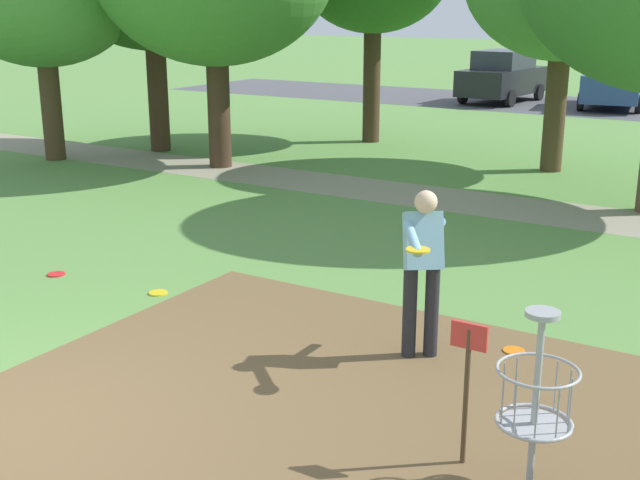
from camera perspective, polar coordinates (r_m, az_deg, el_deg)
name	(u,v)px	position (r m, az deg, el deg)	size (l,w,h in m)	color
dirt_tee_pad	(343,411)	(7.16, 1.60, -11.93)	(6.34, 5.10, 0.01)	brown
disc_golf_basket	(528,393)	(5.98, 14.44, -10.41)	(0.98, 0.58, 1.39)	#9E9EA3
player_throwing	(423,263)	(7.90, 7.23, -1.59)	(0.57, 1.14, 1.71)	#232328
frisbee_near_basket	(158,293)	(10.08, -11.32, -3.67)	(0.23, 0.23, 0.02)	gold
frisbee_mid_grass	(56,274)	(11.11, -18.08, -2.31)	(0.23, 0.23, 0.02)	red
frisbee_far_left	(514,351)	(8.52, 13.50, -7.60)	(0.22, 0.22, 0.02)	orange
parking_lot_strip	(631,109)	(29.68, 21.06, 8.58)	(36.00, 6.00, 0.01)	#4C4C51
parked_car_leftmost	(503,76)	(30.59, 12.74, 11.18)	(2.23, 4.33, 1.84)	black
parked_car_center_left	(614,81)	(29.87, 19.99, 10.51)	(2.43, 4.42, 1.84)	#2D4784
gravel_path	(452,200)	(14.86, 9.25, 2.83)	(40.00, 1.75, 0.00)	gray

